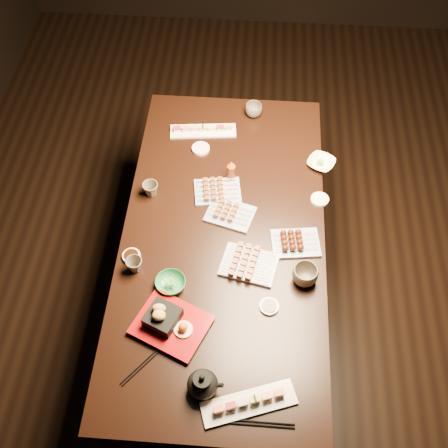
{
  "coord_description": "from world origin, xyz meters",
  "views": [
    {
      "loc": [
        -0.13,
        -1.63,
        2.8
      ],
      "look_at": [
        -0.24,
        -0.17,
        0.77
      ],
      "focal_mm": 45.0,
      "sensor_mm": 36.0,
      "label": 1
    }
  ],
  "objects": [
    {
      "name": "sauce_dish_west",
      "position": [
        -0.63,
        -0.36,
        0.76
      ],
      "size": [
        0.08,
        0.08,
        0.01
      ],
      "primitive_type": "cylinder",
      "rotation": [
        0.0,
        0.0,
        -0.03
      ],
      "color": "white",
      "rests_on": "dining_table"
    },
    {
      "name": "edamame_bowl_green",
      "position": [
        -0.44,
        -0.49,
        0.77
      ],
      "size": [
        0.15,
        0.15,
        0.04
      ],
      "primitive_type": "imported",
      "rotation": [
        0.0,
        0.0,
        -0.2
      ],
      "color": "#287C4B",
      "rests_on": "dining_table"
    },
    {
      "name": "yakitori_plate_left",
      "position": [
        -0.28,
        0.03,
        0.78
      ],
      "size": [
        0.23,
        0.19,
        0.05
      ],
      "primitive_type": null,
      "rotation": [
        0.0,
        0.0,
        0.15
      ],
      "color": "#828EB6",
      "rests_on": "dining_table"
    },
    {
      "name": "dining_table",
      "position": [
        -0.24,
        -0.22,
        0.38
      ],
      "size": [
        1.16,
        1.91,
        0.75
      ],
      "primitive_type": "cube",
      "rotation": [
        0.0,
        0.0,
        -0.15
      ],
      "color": "black",
      "rests_on": "ground"
    },
    {
      "name": "teacup_mid_right",
      "position": [
        0.12,
        -0.42,
        0.79
      ],
      "size": [
        0.14,
        0.14,
        0.09
      ],
      "primitive_type": "imported",
      "rotation": [
        0.0,
        0.0,
        -0.43
      ],
      "color": "brown",
      "rests_on": "dining_table"
    },
    {
      "name": "edamame_bowl_cream",
      "position": [
        0.21,
        0.24,
        0.77
      ],
      "size": [
        0.17,
        0.17,
        0.03
      ],
      "primitive_type": "imported",
      "rotation": [
        0.0,
        0.0,
        -0.5
      ],
      "color": "#F4EEC7",
      "rests_on": "dining_table"
    },
    {
      "name": "sauce_dish_nw",
      "position": [
        -0.39,
        0.3,
        0.76
      ],
      "size": [
        0.1,
        0.1,
        0.02
      ],
      "primitive_type": "cylinder",
      "rotation": [
        0.0,
        0.0,
        0.11
      ],
      "color": "white",
      "rests_on": "dining_table"
    },
    {
      "name": "teacup_near_left",
      "position": [
        -0.6,
        -0.42,
        0.78
      ],
      "size": [
        0.08,
        0.08,
        0.07
      ],
      "primitive_type": "imported",
      "rotation": [
        0.0,
        0.0,
        -0.16
      ],
      "color": "brown",
      "rests_on": "dining_table"
    },
    {
      "name": "tempura_tray",
      "position": [
        -0.41,
        -0.67,
        0.8
      ],
      "size": [
        0.35,
        0.32,
        0.1
      ],
      "primitive_type": null,
      "rotation": [
        0.0,
        0.0,
        -0.41
      ],
      "color": "black",
      "rests_on": "dining_table"
    },
    {
      "name": "chopsticks_se",
      "position": [
        -0.04,
        -1.03,
        0.75
      ],
      "size": [
        0.23,
        0.02,
        0.01
      ],
      "primitive_type": null,
      "rotation": [
        0.0,
        0.0,
        -0.0
      ],
      "color": "black",
      "rests_on": "dining_table"
    },
    {
      "name": "ground",
      "position": [
        0.0,
        0.0,
        0.0
      ],
      "size": [
        5.0,
        5.0,
        0.0
      ],
      "primitive_type": "plane",
      "color": "black",
      "rests_on": "ground"
    },
    {
      "name": "sushi_platter_near",
      "position": [
        -0.09,
        -0.96,
        0.77
      ],
      "size": [
        0.36,
        0.21,
        0.04
      ],
      "primitive_type": null,
      "rotation": [
        0.0,
        0.0,
        0.34
      ],
      "color": "white",
      "rests_on": "dining_table"
    },
    {
      "name": "yakitori_plate_center",
      "position": [
        -0.21,
        -0.1,
        0.78
      ],
      "size": [
        0.24,
        0.2,
        0.05
      ],
      "primitive_type": null,
      "rotation": [
        0.0,
        0.0,
        -0.28
      ],
      "color": "#828EB6",
      "rests_on": "dining_table"
    },
    {
      "name": "chopsticks_near",
      "position": [
        -0.51,
        -0.84,
        0.75
      ],
      "size": [
        0.14,
        0.17,
        0.01
      ],
      "primitive_type": null,
      "rotation": [
        0.0,
        0.0,
        0.88
      ],
      "color": "black",
      "rests_on": "dining_table"
    },
    {
      "name": "sushi_platter_far",
      "position": [
        -0.39,
        0.42,
        0.77
      ],
      "size": [
        0.34,
        0.13,
        0.04
      ],
      "primitive_type": null,
      "rotation": [
        0.0,
        0.0,
        3.25
      ],
      "color": "white",
      "rests_on": "dining_table"
    },
    {
      "name": "yakitori_plate_right",
      "position": [
        -0.12,
        -0.36,
        0.78
      ],
      "size": [
        0.26,
        0.21,
        0.06
      ],
      "primitive_type": null,
      "rotation": [
        0.0,
        0.0,
        -0.21
      ],
      "color": "#828EB6",
      "rests_on": "dining_table"
    },
    {
      "name": "sauce_dish_se",
      "position": [
        -0.03,
        -0.56,
        0.76
      ],
      "size": [
        0.09,
        0.09,
        0.01
      ],
      "primitive_type": "cylinder",
      "rotation": [
        0.0,
        0.0,
        -0.08
      ],
      "color": "white",
      "rests_on": "dining_table"
    },
    {
      "name": "sauce_dish_east",
      "position": [
        0.19,
        0.01,
        0.76
      ],
      "size": [
        0.09,
        0.09,
        0.01
      ],
      "primitive_type": "cylinder",
      "rotation": [
        0.0,
        0.0,
        0.13
      ],
      "color": "white",
      "rests_on": "dining_table"
    },
    {
      "name": "teacup_far_right",
      "position": [
        -0.14,
        0.57,
        0.78
      ],
      "size": [
        0.11,
        0.11,
        0.07
      ],
      "primitive_type": "imported",
      "rotation": [
        0.0,
        0.0,
        -0.24
      ],
      "color": "brown",
      "rests_on": "dining_table"
    },
    {
      "name": "teacup_far_left",
      "position": [
        -0.59,
        -0.0,
        0.78
      ],
      "size": [
        0.1,
        0.1,
        0.07
      ],
      "primitive_type": "imported",
      "rotation": [
        0.0,
        0.0,
        -0.54
      ],
      "color": "brown",
      "rests_on": "dining_table"
    },
    {
      "name": "teapot",
      "position": [
        -0.26,
        -0.91,
        0.81
      ],
      "size": [
        0.15,
        0.15,
        0.12
      ],
      "primitive_type": null,
      "rotation": [
        0.0,
        0.0,
        -0.07
      ],
      "color": "black",
      "rests_on": "dining_table"
    },
    {
      "name": "tsukune_plate",
      "position": [
        0.08,
        -0.24,
        0.78
      ],
      "size": [
        0.23,
        0.18,
        0.05
      ],
      "primitive_type": null,
      "rotation": [
        0.0,
        0.0,
        0.13
      ],
      "color": "#828EB6",
      "rests_on": "dining_table"
    },
    {
      "name": "condiment_bottle",
      "position": [
        -0.22,
        0.12,
        0.81
      ],
      "size": [
        0.05,
        0.05,
        0.12
      ],
      "primitive_type": "cylinder",
      "rotation": [
        0.0,
        0.0,
        -0.39
      ],
      "color": "maroon",
      "rests_on": "dining_table"
    }
  ]
}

